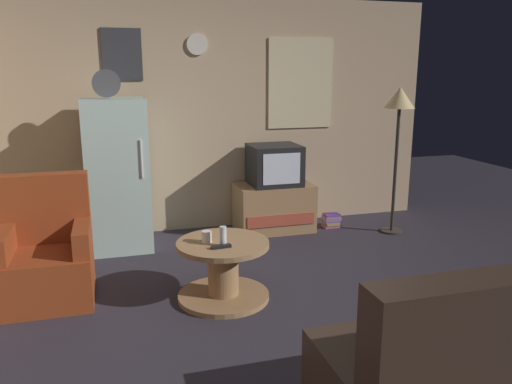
{
  "coord_description": "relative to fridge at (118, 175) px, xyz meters",
  "views": [
    {
      "loc": [
        -1.04,
        -3.13,
        1.76
      ],
      "look_at": [
        0.13,
        0.9,
        0.75
      ],
      "focal_mm": 35.62,
      "sensor_mm": 36.0,
      "label": 1
    }
  ],
  "objects": [
    {
      "name": "ground_plane",
      "position": [
        0.99,
        -1.98,
        -0.75
      ],
      "size": [
        12.0,
        12.0,
        0.0
      ],
      "primitive_type": "plane",
      "color": "#2D2833"
    },
    {
      "name": "wall_with_art",
      "position": [
        0.99,
        0.47,
        0.52
      ],
      "size": [
        5.2,
        0.12,
        2.53
      ],
      "color": "tan",
      "rests_on": "ground_plane"
    },
    {
      "name": "fridge",
      "position": [
        0.0,
        0.0,
        0.0
      ],
      "size": [
        0.6,
        0.62,
        1.77
      ],
      "color": "silver",
      "rests_on": "ground_plane"
    },
    {
      "name": "tv_stand",
      "position": [
        1.67,
        0.12,
        -0.49
      ],
      "size": [
        0.84,
        0.53,
        0.53
      ],
      "color": "#9E754C",
      "rests_on": "ground_plane"
    },
    {
      "name": "crt_tv",
      "position": [
        1.67,
        0.11,
        -0.01
      ],
      "size": [
        0.54,
        0.51,
        0.44
      ],
      "color": "black",
      "rests_on": "tv_stand"
    },
    {
      "name": "standing_lamp",
      "position": [
        2.91,
        -0.32,
        0.6
      ],
      "size": [
        0.32,
        0.32,
        1.59
      ],
      "color": "#332D28",
      "rests_on": "ground_plane"
    },
    {
      "name": "coffee_table",
      "position": [
        0.74,
        -1.47,
        -0.52
      ],
      "size": [
        0.72,
        0.72,
        0.47
      ],
      "color": "#9E754C",
      "rests_on": "ground_plane"
    },
    {
      "name": "wine_glass",
      "position": [
        0.72,
        -1.56,
        -0.21
      ],
      "size": [
        0.05,
        0.05,
        0.15
      ],
      "primitive_type": "cylinder",
      "color": "silver",
      "rests_on": "coffee_table"
    },
    {
      "name": "mug_ceramic_white",
      "position": [
        0.61,
        -1.45,
        -0.24
      ],
      "size": [
        0.08,
        0.08,
        0.09
      ],
      "primitive_type": "cylinder",
      "color": "silver",
      "rests_on": "coffee_table"
    },
    {
      "name": "remote_control",
      "position": [
        0.69,
        -1.61,
        -0.27
      ],
      "size": [
        0.15,
        0.06,
        0.02
      ],
      "primitive_type": "cube",
      "rotation": [
        0.0,
        0.0,
        0.09
      ],
      "color": "black",
      "rests_on": "coffee_table"
    },
    {
      "name": "armchair",
      "position": [
        -0.59,
        -1.06,
        -0.42
      ],
      "size": [
        0.68,
        0.68,
        0.96
      ],
      "color": "maroon",
      "rests_on": "ground_plane"
    },
    {
      "name": "couch",
      "position": [
        1.73,
        -3.26,
        -0.44
      ],
      "size": [
        1.7,
        0.8,
        0.92
      ],
      "color": "#38281E",
      "rests_on": "ground_plane"
    },
    {
      "name": "book_stack",
      "position": [
        2.34,
        0.02,
        -0.67
      ],
      "size": [
        0.2,
        0.15,
        0.16
      ],
      "color": "#B95884",
      "rests_on": "ground_plane"
    }
  ]
}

